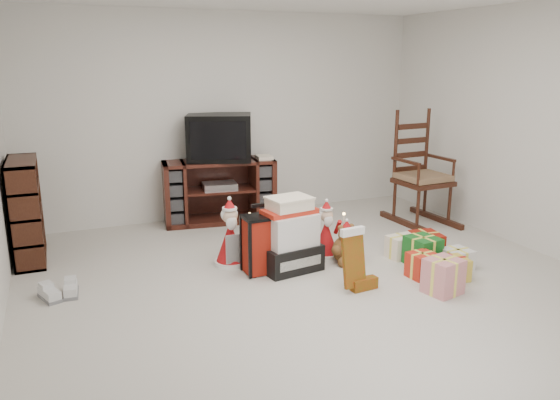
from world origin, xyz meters
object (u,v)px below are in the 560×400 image
object	(u,v)px
tv_stand	(219,191)
sneaker_pair	(60,292)
teddy_bear	(345,246)
mrs_claus_figurine	(230,239)
crt_television	(220,137)
bookshelf	(26,212)
red_suitcase	(267,243)
gift_cluster	(432,257)
rocking_chair	(419,183)
santa_figurine	(326,235)
gift_pile	(289,239)

from	to	relation	value
tv_stand	sneaker_pair	size ratio (longest dim) A/B	4.10
teddy_bear	mrs_claus_figurine	world-z (taller)	mrs_claus_figurine
tv_stand	mrs_claus_figurine	bearing A→B (deg)	-95.38
teddy_bear	crt_television	world-z (taller)	crt_television
bookshelf	red_suitcase	distance (m)	2.39
gift_cluster	mrs_claus_figurine	bearing A→B (deg)	153.19
gift_cluster	bookshelf	bearing A→B (deg)	153.11
rocking_chair	mrs_claus_figurine	bearing A→B (deg)	-172.16
tv_stand	santa_figurine	bearing A→B (deg)	-61.14
gift_pile	gift_cluster	xyz separation A→B (m)	(1.24, -0.54, -0.17)
santa_figurine	gift_cluster	bearing A→B (deg)	-43.46
crt_television	tv_stand	bearing A→B (deg)	-153.55
bookshelf	gift_cluster	bearing A→B (deg)	-26.89
sneaker_pair	rocking_chair	bearing A→B (deg)	-1.40
mrs_claus_figurine	sneaker_pair	world-z (taller)	mrs_claus_figurine
bookshelf	rocking_chair	world-z (taller)	rocking_chair
mrs_claus_figurine	crt_television	bearing A→B (deg)	76.54
rocking_chair	teddy_bear	size ratio (longest dim) A/B	3.69
rocking_chair	gift_pile	xyz separation A→B (m)	(-2.08, -0.84, -0.18)
gift_pile	teddy_bear	xyz separation A→B (m)	(0.58, -0.04, -0.13)
gift_pile	bookshelf	bearing A→B (deg)	142.55
red_suitcase	sneaker_pair	distance (m)	1.83
rocking_chair	gift_cluster	world-z (taller)	rocking_chair
sneaker_pair	santa_figurine	bearing A→B (deg)	-10.29
tv_stand	mrs_claus_figurine	world-z (taller)	tv_stand
gift_cluster	crt_television	bearing A→B (deg)	120.54
bookshelf	gift_pile	xyz separation A→B (m)	(2.27, -1.24, -0.18)
tv_stand	gift_cluster	world-z (taller)	tv_stand
gift_pile	crt_television	distance (m)	1.93
gift_pile	santa_figurine	size ratio (longest dim) A/B	1.18
red_suitcase	santa_figurine	bearing A→B (deg)	11.27
tv_stand	sneaker_pair	xyz separation A→B (m)	(-1.87, -1.61, -0.33)
gift_pile	sneaker_pair	xyz separation A→B (m)	(-2.02, 0.16, -0.26)
santa_figurine	crt_television	world-z (taller)	crt_television
tv_stand	teddy_bear	xyz separation A→B (m)	(0.73, -1.82, -0.21)
santa_figurine	crt_television	xyz separation A→B (m)	(-0.61, 1.60, 0.81)
santa_figurine	rocking_chair	bearing A→B (deg)	22.28
rocking_chair	red_suitcase	xyz separation A→B (m)	(-2.29, -0.81, -0.20)
red_suitcase	sneaker_pair	size ratio (longest dim) A/B	1.92
red_suitcase	santa_figurine	world-z (taller)	red_suitcase
red_suitcase	sneaker_pair	xyz separation A→B (m)	(-1.81, 0.14, -0.23)
teddy_bear	gift_cluster	size ratio (longest dim) A/B	0.34
bookshelf	mrs_claus_figurine	bearing A→B (deg)	-26.97
santa_figurine	red_suitcase	bearing A→B (deg)	-167.30
tv_stand	bookshelf	size ratio (longest dim) A/B	1.37
tv_stand	mrs_claus_figurine	size ratio (longest dim) A/B	2.08
crt_television	gift_pile	bearing A→B (deg)	-66.19
bookshelf	mrs_claus_figurine	world-z (taller)	bookshelf
tv_stand	red_suitcase	bearing A→B (deg)	-84.84
red_suitcase	crt_television	world-z (taller)	crt_television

